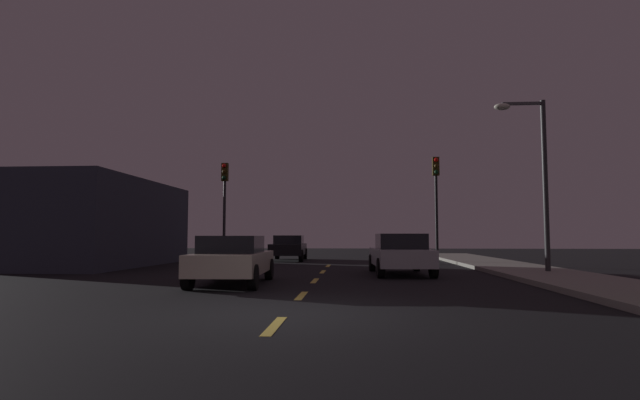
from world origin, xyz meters
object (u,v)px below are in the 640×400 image
at_px(traffic_signal_left, 225,193).
at_px(street_lamp_right, 536,167).
at_px(car_adjacent_lane, 233,259).
at_px(car_stopped_ahead, 400,253).
at_px(car_oncoming_far, 289,247).
at_px(traffic_signal_right, 436,189).

bearing_deg(traffic_signal_left, street_lamp_right, -27.66).
bearing_deg(car_adjacent_lane, traffic_signal_left, 106.14).
bearing_deg(car_stopped_ahead, car_oncoming_far, 117.74).
bearing_deg(traffic_signal_left, car_adjacent_lane, -73.86).
xyz_separation_m(car_adjacent_lane, car_oncoming_far, (-0.29, 14.03, 0.02)).
xyz_separation_m(car_oncoming_far, street_lamp_right, (9.98, -10.12, 3.01)).
distance_m(traffic_signal_right, street_lamp_right, 7.09).
relative_size(car_oncoming_far, street_lamp_right, 0.68).
height_order(traffic_signal_right, car_adjacent_lane, traffic_signal_right).
bearing_deg(traffic_signal_right, car_adjacent_lane, -124.72).
height_order(traffic_signal_right, car_oncoming_far, traffic_signal_right).
bearing_deg(car_stopped_ahead, car_adjacent_lane, -141.21).
distance_m(car_adjacent_lane, car_oncoming_far, 14.03).
bearing_deg(car_stopped_ahead, traffic_signal_right, 70.28).
height_order(car_adjacent_lane, street_lamp_right, street_lamp_right).
relative_size(car_stopped_ahead, car_adjacent_lane, 1.03).
relative_size(car_adjacent_lane, street_lamp_right, 0.70).
xyz_separation_m(traffic_signal_left, car_adjacent_lane, (3.07, -10.60, -2.79)).
bearing_deg(car_oncoming_far, traffic_signal_left, -129.00).
height_order(traffic_signal_left, car_stopped_ahead, traffic_signal_left).
bearing_deg(street_lamp_right, car_adjacent_lane, -158.02).
distance_m(traffic_signal_right, car_oncoming_far, 8.86).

